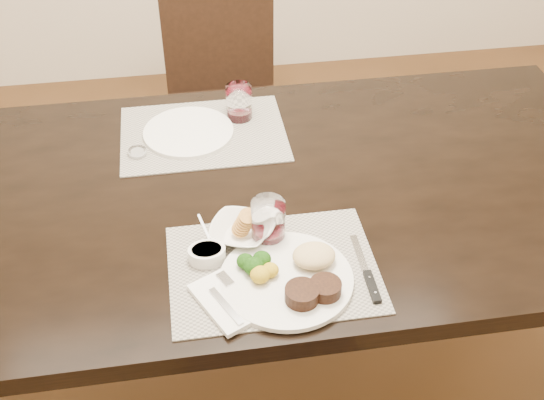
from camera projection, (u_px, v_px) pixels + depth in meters
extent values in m
plane|color=#422A15|center=(259.00, 369.00, 2.21)|extent=(4.50, 4.50, 0.00)
cube|color=black|center=(256.00, 196.00, 1.75)|extent=(2.00, 1.00, 0.05)
cube|color=black|center=(497.00, 178.00, 2.42)|extent=(0.08, 0.08, 0.70)
cube|color=black|center=(226.00, 116.00, 2.58)|extent=(0.42, 0.42, 0.04)
cube|color=black|center=(186.00, 197.00, 2.57)|extent=(0.04, 0.04, 0.41)
cube|color=black|center=(280.00, 187.00, 2.61)|extent=(0.04, 0.04, 0.41)
cube|color=black|center=(181.00, 143.00, 2.84)|extent=(0.04, 0.04, 0.41)
cube|color=black|center=(266.00, 135.00, 2.88)|extent=(0.04, 0.04, 0.41)
cube|color=black|center=(218.00, 34.00, 2.57)|extent=(0.42, 0.04, 0.45)
cube|color=gray|center=(273.00, 268.00, 1.51)|extent=(0.46, 0.34, 0.00)
cube|color=gray|center=(203.00, 134.00, 1.92)|extent=(0.46, 0.34, 0.00)
cylinder|color=silver|center=(286.00, 279.00, 1.47)|extent=(0.29, 0.29, 0.01)
cylinder|color=black|center=(302.00, 294.00, 1.41)|extent=(0.07, 0.07, 0.03)
cylinder|color=black|center=(325.00, 288.00, 1.43)|extent=(0.07, 0.07, 0.03)
ellipsoid|color=tan|center=(314.00, 256.00, 1.49)|extent=(0.10, 0.08, 0.04)
ellipsoid|color=#1C490E|center=(254.00, 266.00, 1.47)|extent=(0.05, 0.05, 0.04)
ellipsoid|color=#B39016|center=(260.00, 274.00, 1.45)|extent=(0.04, 0.04, 0.04)
cube|color=white|center=(225.00, 302.00, 1.42)|extent=(0.16, 0.19, 0.01)
cube|color=silver|center=(226.00, 306.00, 1.40)|extent=(0.06, 0.11, 0.00)
cube|color=silver|center=(225.00, 279.00, 1.46)|extent=(0.04, 0.05, 0.00)
cube|color=silver|center=(360.00, 254.00, 1.54)|extent=(0.02, 0.13, 0.00)
cube|color=black|center=(372.00, 287.00, 1.46)|extent=(0.02, 0.09, 0.01)
imported|color=silver|center=(240.00, 231.00, 1.58)|extent=(0.18, 0.18, 0.03)
cylinder|color=#C4863D|center=(240.00, 223.00, 1.56)|extent=(0.04, 0.05, 0.04)
cylinder|color=silver|center=(207.00, 254.00, 1.52)|extent=(0.08, 0.08, 0.03)
cylinder|color=#0B340C|center=(207.00, 251.00, 1.51)|extent=(0.07, 0.07, 0.01)
cube|color=silver|center=(204.00, 227.00, 1.54)|extent=(0.01, 0.06, 0.04)
cylinder|color=white|center=(268.00, 221.00, 1.55)|extent=(0.08, 0.08, 0.11)
cylinder|color=#35040B|center=(268.00, 234.00, 1.57)|extent=(0.07, 0.07, 0.03)
cylinder|color=silver|center=(189.00, 132.00, 1.91)|extent=(0.25, 0.25, 0.01)
cylinder|color=white|center=(239.00, 102.00, 1.95)|extent=(0.07, 0.07, 0.10)
cylinder|color=#35040B|center=(239.00, 113.00, 1.97)|extent=(0.06, 0.06, 0.03)
cylinder|color=white|center=(138.00, 153.00, 1.83)|extent=(0.05, 0.05, 0.02)
cylinder|color=white|center=(138.00, 154.00, 1.84)|extent=(0.04, 0.04, 0.01)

